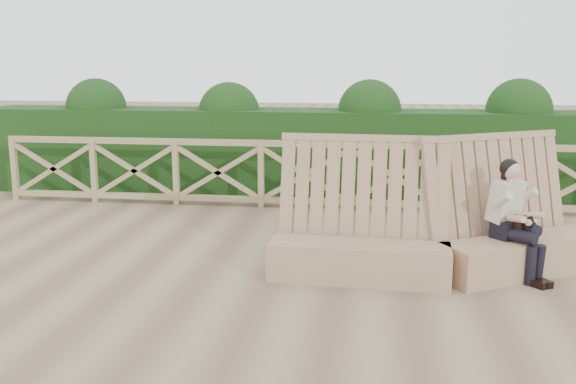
# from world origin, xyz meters

# --- Properties ---
(ground) EXTENTS (60.00, 60.00, 0.00)m
(ground) POSITION_xyz_m (0.00, 0.00, 0.00)
(ground) COLOR brown
(ground) RESTS_ON ground
(bench) EXTENTS (3.75, 1.67, 1.55)m
(bench) POSITION_xyz_m (1.85, 0.42, 0.39)
(bench) COLOR #906F52
(bench) RESTS_ON ground
(woman) EXTENTS (0.69, 0.78, 1.30)m
(woman) POSITION_xyz_m (2.64, 0.50, 0.70)
(woman) COLOR black
(woman) RESTS_ON ground
(guardrail) EXTENTS (10.10, 0.09, 1.10)m
(guardrail) POSITION_xyz_m (0.00, 3.50, 0.55)
(guardrail) COLOR #907D54
(guardrail) RESTS_ON ground
(hedge) EXTENTS (12.00, 1.20, 1.50)m
(hedge) POSITION_xyz_m (0.00, 4.70, 0.75)
(hedge) COLOR black
(hedge) RESTS_ON ground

